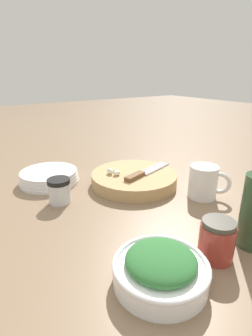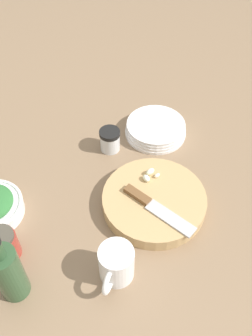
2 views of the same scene
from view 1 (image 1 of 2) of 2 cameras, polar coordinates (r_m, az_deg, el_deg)
name	(u,v)px [view 1 (image 1 of 2)]	position (r m, az deg, el deg)	size (l,w,h in m)	color
ground_plane	(124,205)	(0.70, -0.43, -8.08)	(5.00, 5.00, 0.00)	#7F664C
cutting_board	(134,179)	(0.82, 1.77, -2.32)	(0.27, 0.27, 0.04)	tan
chef_knife	(145,172)	(0.81, 4.18, -0.88)	(0.09, 0.20, 0.01)	brown
garlic_cloves	(113,172)	(0.80, -2.84, -0.84)	(0.05, 0.03, 0.02)	#E8EAC9
herb_bowl	(161,268)	(0.47, 7.54, -20.80)	(0.16, 0.16, 0.06)	white
spice_jar	(59,191)	(0.73, -14.30, -4.80)	(0.06, 0.06, 0.07)	silver
coffee_mug	(204,182)	(0.76, 16.65, -2.91)	(0.10, 0.09, 0.09)	white
plate_stack	(49,177)	(0.87, -16.39, -1.85)	(0.18, 0.18, 0.04)	white
honey_jar	(217,240)	(0.53, 19.16, -14.56)	(0.07, 0.07, 0.08)	#9E3328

